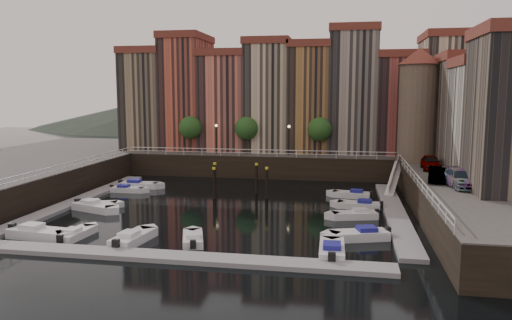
% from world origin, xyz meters
% --- Properties ---
extents(ground, '(200.00, 200.00, 0.00)m').
position_xyz_m(ground, '(0.00, 0.00, 0.00)').
color(ground, black).
rests_on(ground, ground).
extents(quay_far, '(80.00, 20.00, 3.00)m').
position_xyz_m(quay_far, '(0.00, 26.00, 1.50)').
color(quay_far, black).
rests_on(quay_far, ground).
extents(dock_left, '(2.00, 28.00, 0.35)m').
position_xyz_m(dock_left, '(-16.20, -1.00, 0.17)').
color(dock_left, gray).
rests_on(dock_left, ground).
extents(dock_right, '(2.00, 28.00, 0.35)m').
position_xyz_m(dock_right, '(16.20, -1.00, 0.17)').
color(dock_right, gray).
rests_on(dock_right, ground).
extents(dock_near, '(30.00, 2.00, 0.35)m').
position_xyz_m(dock_near, '(0.00, -17.00, 0.17)').
color(dock_near, gray).
rests_on(dock_near, ground).
extents(mountains, '(145.00, 100.00, 18.00)m').
position_xyz_m(mountains, '(1.72, 110.00, 7.92)').
color(mountains, '#2D382D').
rests_on(mountains, ground).
extents(far_terrace, '(48.70, 10.30, 17.50)m').
position_xyz_m(far_terrace, '(3.31, 23.50, 10.95)').
color(far_terrace, '#897557').
rests_on(far_terrace, quay_far).
extents(right_terrace, '(9.30, 24.30, 14.00)m').
position_xyz_m(right_terrace, '(26.50, 3.80, 9.56)').
color(right_terrace, '#716255').
rests_on(right_terrace, quay_right).
extents(corner_tower, '(5.20, 5.20, 13.80)m').
position_xyz_m(corner_tower, '(20.00, 14.50, 10.19)').
color(corner_tower, '#6B5B4C').
rests_on(corner_tower, quay_right).
extents(promenade_trees, '(21.20, 3.20, 5.20)m').
position_xyz_m(promenade_trees, '(-1.33, 18.20, 6.58)').
color(promenade_trees, black).
rests_on(promenade_trees, quay_far).
extents(street_lamps, '(10.36, 0.36, 4.18)m').
position_xyz_m(street_lamps, '(-1.00, 17.20, 5.90)').
color(street_lamps, black).
rests_on(street_lamps, quay_far).
extents(railings, '(36.08, 34.04, 0.52)m').
position_xyz_m(railings, '(0.00, 4.88, 3.79)').
color(railings, white).
rests_on(railings, ground).
extents(gangway, '(2.78, 8.32, 3.73)m').
position_xyz_m(gangway, '(17.10, 10.00, 1.92)').
color(gangway, white).
rests_on(gangway, ground).
extents(mooring_pilings, '(6.80, 4.24, 3.78)m').
position_xyz_m(mooring_pilings, '(-0.33, 4.97, 1.65)').
color(mooring_pilings, black).
rests_on(mooring_pilings, ground).
extents(boat_left_0, '(5.34, 2.43, 1.20)m').
position_xyz_m(boat_left_0, '(-12.51, -13.99, 0.41)').
color(boat_left_0, silver).
rests_on(boat_left_0, ground).
extents(boat_left_1, '(5.06, 3.27, 1.14)m').
position_xyz_m(boat_left_1, '(-12.66, -4.64, 0.38)').
color(boat_left_1, silver).
rests_on(boat_left_1, ground).
extents(boat_left_2, '(4.18, 2.44, 0.94)m').
position_xyz_m(boat_left_2, '(-13.08, -3.40, 0.32)').
color(boat_left_2, silver).
rests_on(boat_left_2, ground).
extents(boat_left_3, '(4.08, 1.52, 0.94)m').
position_xyz_m(boat_left_3, '(-13.45, 4.61, 0.32)').
color(boat_left_3, silver).
rests_on(boat_left_3, ground).
extents(boat_left_4, '(4.93, 2.02, 1.12)m').
position_xyz_m(boat_left_4, '(-13.15, 7.18, 0.38)').
color(boat_left_4, silver).
rests_on(boat_left_4, ground).
extents(boat_right_0, '(4.95, 3.08, 1.11)m').
position_xyz_m(boat_right_0, '(12.76, -9.87, 0.37)').
color(boat_right_0, silver).
rests_on(boat_right_0, ground).
extents(boat_right_2, '(4.45, 2.60, 1.00)m').
position_xyz_m(boat_right_2, '(12.50, -3.20, 0.34)').
color(boat_right_2, silver).
rests_on(boat_right_2, ground).
extents(boat_right_3, '(4.55, 2.13, 1.02)m').
position_xyz_m(boat_right_3, '(13.01, 0.91, 0.34)').
color(boat_right_3, silver).
rests_on(boat_right_3, ground).
extents(boat_right_4, '(4.45, 2.22, 1.00)m').
position_xyz_m(boat_right_4, '(12.33, 6.15, 0.34)').
color(boat_right_4, silver).
rests_on(boat_right_4, ground).
extents(boat_near_0, '(1.84, 4.21, 0.95)m').
position_xyz_m(boat_near_0, '(-9.57, -13.42, 0.32)').
color(boat_near_0, silver).
rests_on(boat_near_0, ground).
extents(boat_near_1, '(2.35, 4.91, 1.10)m').
position_xyz_m(boat_near_1, '(-4.52, -13.87, 0.37)').
color(boat_near_1, silver).
rests_on(boat_near_1, ground).
extents(boat_near_2, '(2.64, 4.26, 0.96)m').
position_xyz_m(boat_near_2, '(0.03, -13.06, 0.32)').
color(boat_near_2, silver).
rests_on(boat_near_2, ground).
extents(boat_near_3, '(1.88, 4.87, 1.11)m').
position_xyz_m(boat_near_3, '(10.66, -14.12, 0.38)').
color(boat_near_3, silver).
rests_on(boat_near_3, ground).
extents(car_a, '(2.05, 4.74, 1.59)m').
position_xyz_m(car_a, '(20.68, 7.70, 3.80)').
color(car_a, gray).
rests_on(car_a, quay_right).
extents(car_b, '(2.18, 4.39, 1.38)m').
position_xyz_m(car_b, '(20.01, 0.01, 3.69)').
color(car_b, gray).
rests_on(car_b, quay_right).
extents(car_c, '(2.82, 5.61, 1.56)m').
position_xyz_m(car_c, '(21.59, -2.40, 3.78)').
color(car_c, gray).
rests_on(car_c, quay_right).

